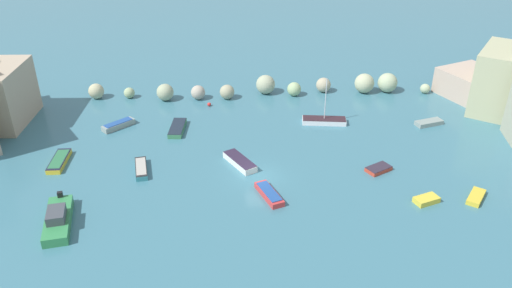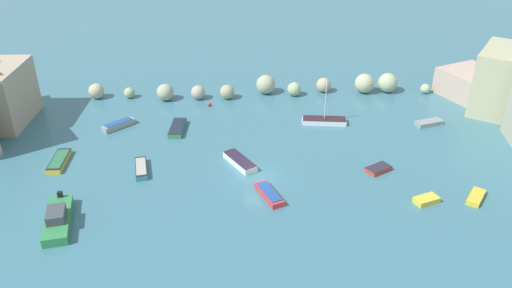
{
  "view_description": "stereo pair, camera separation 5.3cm",
  "coord_description": "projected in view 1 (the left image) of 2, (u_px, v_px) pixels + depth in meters",
  "views": [
    {
      "loc": [
        -2.13,
        -41.43,
        26.42
      ],
      "look_at": [
        0.0,
        4.94,
        1.0
      ],
      "focal_mm": 35.67,
      "sensor_mm": 36.0,
      "label": 1
    },
    {
      "loc": [
        -2.07,
        -41.43,
        26.42
      ],
      "look_at": [
        0.0,
        4.94,
        1.0
      ],
      "focal_mm": 35.67,
      "sensor_mm": 36.0,
      "label": 2
    }
  ],
  "objects": [
    {
      "name": "moored_boat_11",
      "position": [
        59.0,
        161.0,
        51.3
      ],
      "size": [
        1.43,
        4.43,
        0.54
      ],
      "rotation": [
        0.0,
        0.0,
        1.58
      ],
      "color": "gold",
      "rests_on": "cove_water"
    },
    {
      "name": "moored_boat_6",
      "position": [
        141.0,
        168.0,
        50.01
      ],
      "size": [
        1.82,
        4.05,
        0.56
      ],
      "rotation": [
        0.0,
        0.0,
        1.76
      ],
      "color": "teal",
      "rests_on": "cove_water"
    },
    {
      "name": "cove_water",
      "position": [
        258.0,
        178.0,
        49.08
      ],
      "size": [
        160.0,
        160.0,
        0.0
      ],
      "primitive_type": "plane",
      "color": "teal",
      "rests_on": "ground"
    },
    {
      "name": "moored_boat_8",
      "position": [
        119.0,
        125.0,
        58.32
      ],
      "size": [
        3.59,
        3.42,
        0.7
      ],
      "rotation": [
        0.0,
        0.0,
        0.74
      ],
      "color": "gray",
      "rests_on": "cove_water"
    },
    {
      "name": "moored_boat_5",
      "position": [
        240.0,
        162.0,
        51.04
      ],
      "size": [
        3.44,
        4.49,
        0.7
      ],
      "rotation": [
        0.0,
        0.0,
        5.25
      ],
      "color": "white",
      "rests_on": "cove_water"
    },
    {
      "name": "rock_breakwater",
      "position": [
        280.0,
        87.0,
        66.34
      ],
      "size": [
        44.59,
        3.98,
        2.56
      ],
      "color": "#BCB78E",
      "rests_on": "ground"
    },
    {
      "name": "moored_boat_2",
      "position": [
        58.0,
        219.0,
        42.38
      ],
      "size": [
        3.13,
        6.41,
        1.61
      ],
      "rotation": [
        0.0,
        0.0,
        4.91
      ],
      "color": "#33874C",
      "rests_on": "cove_water"
    },
    {
      "name": "moored_boat_10",
      "position": [
        177.0,
        128.0,
        57.72
      ],
      "size": [
        1.81,
        4.43,
        0.57
      ],
      "rotation": [
        0.0,
        0.0,
        1.5
      ],
      "color": "#3E8254",
      "rests_on": "cove_water"
    },
    {
      "name": "moored_boat_4",
      "position": [
        324.0,
        121.0,
        59.31
      ],
      "size": [
        5.19,
        2.1,
        5.57
      ],
      "rotation": [
        0.0,
        0.0,
        6.17
      ],
      "color": "white",
      "rests_on": "cove_water"
    },
    {
      "name": "channel_buoy",
      "position": [
        209.0,
        104.0,
        63.6
      ],
      "size": [
        0.47,
        0.47,
        0.47
      ],
      "primitive_type": "sphere",
      "color": "red",
      "rests_on": "cove_water"
    },
    {
      "name": "moored_boat_7",
      "position": [
        269.0,
        194.0,
        46.11
      ],
      "size": [
        2.59,
        4.15,
        0.61
      ],
      "rotation": [
        0.0,
        0.0,
        1.95
      ],
      "color": "#CF3839",
      "rests_on": "cove_water"
    },
    {
      "name": "moored_boat_9",
      "position": [
        429.0,
        123.0,
        59.0
      ],
      "size": [
        3.44,
        2.13,
        0.51
      ],
      "rotation": [
        0.0,
        0.0,
        0.31
      ],
      "color": "gray",
      "rests_on": "cove_water"
    },
    {
      "name": "moored_boat_0",
      "position": [
        379.0,
        169.0,
        50.09
      ],
      "size": [
        2.83,
        2.44,
        0.44
      ],
      "rotation": [
        0.0,
        0.0,
        3.67
      ],
      "color": "#BE3C29",
      "rests_on": "cove_water"
    },
    {
      "name": "moored_boat_1",
      "position": [
        476.0,
        197.0,
        45.82
      ],
      "size": [
        2.56,
        2.9,
        0.44
      ],
      "rotation": [
        0.0,
        0.0,
        0.93
      ],
      "color": "gold",
      "rests_on": "cove_water"
    },
    {
      "name": "moored_boat_3",
      "position": [
        426.0,
        200.0,
        45.36
      ],
      "size": [
        2.49,
        1.92,
        0.52
      ],
      "rotation": [
        0.0,
        0.0,
        0.37
      ],
      "color": "gold",
      "rests_on": "cove_water"
    }
  ]
}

